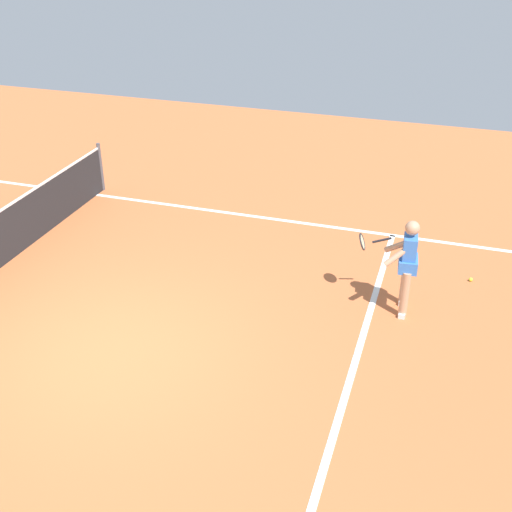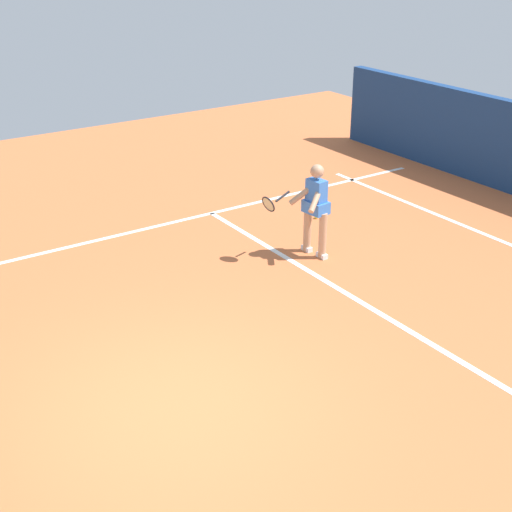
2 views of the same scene
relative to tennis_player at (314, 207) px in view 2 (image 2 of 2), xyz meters
The scene contains 5 objects.
ground_plane 4.59m from the tennis_player, 121.42° to the left, with size 24.44×24.44×0.00m, color #C66638.
service_line_marking 2.53m from the tennis_player, 169.36° to the left, with size 9.78×0.10×0.01m, color white.
sideline_right_marking 4.69m from the tennis_player, 56.55° to the left, with size 0.10×16.80×0.01m, color white.
tennis_player is the anchor object (origin of this frame).
tennis_ball_near 1.80m from the tennis_player, 40.24° to the right, with size 0.07×0.07×0.07m, color #D1E533.
Camera 2 is at (-6.14, 2.98, 4.99)m, focal length 50.53 mm.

